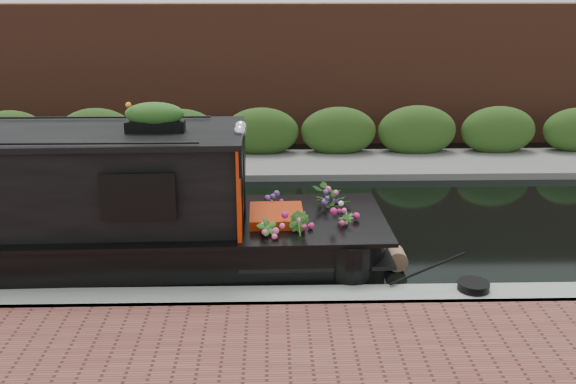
{
  "coord_description": "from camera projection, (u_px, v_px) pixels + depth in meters",
  "views": [
    {
      "loc": [
        0.36,
        -11.79,
        4.7
      ],
      "look_at": [
        0.65,
        -0.6,
        0.94
      ],
      "focal_mm": 40.0,
      "sensor_mm": 36.0,
      "label": 1
    }
  ],
  "objects": [
    {
      "name": "ground",
      "position": [
        254.0,
        228.0,
        12.66
      ],
      "size": [
        80.0,
        80.0,
        0.0
      ],
      "primitive_type": "plane",
      "color": "black",
      "rests_on": "ground"
    },
    {
      "name": "coiled_mooring_rope",
      "position": [
        473.0,
        286.0,
        9.61
      ],
      "size": [
        0.48,
        0.48,
        0.12
      ],
      "primitive_type": "cylinder",
      "color": "black",
      "rests_on": "near_bank_coping"
    },
    {
      "name": "far_brick_wall",
      "position": [
        260.0,
        140.0,
        19.49
      ],
      "size": [
        40.0,
        1.0,
        8.0
      ],
      "primitive_type": "cube",
      "color": "#5B2E1E",
      "rests_on": "ground"
    },
    {
      "name": "rope_fender",
      "position": [
        396.0,
        258.0,
        10.88
      ],
      "size": [
        0.35,
        0.39,
        0.35
      ],
      "primitive_type": "cylinder",
      "rotation": [
        1.57,
        0.0,
        0.0
      ],
      "color": "#876347",
      "rests_on": "ground"
    },
    {
      "name": "near_bank_coping",
      "position": [
        249.0,
        310.0,
        9.53
      ],
      "size": [
        40.0,
        0.6,
        0.5
      ],
      "primitive_type": "cube",
      "color": "gray",
      "rests_on": "ground"
    },
    {
      "name": "far_hedge",
      "position": [
        259.0,
        159.0,
        17.5
      ],
      "size": [
        40.0,
        1.1,
        2.8
      ],
      "primitive_type": "cube",
      "color": "#294A18",
      "rests_on": "ground"
    },
    {
      "name": "far_bank_path",
      "position": [
        258.0,
        168.0,
        16.64
      ],
      "size": [
        40.0,
        2.4,
        0.34
      ],
      "primitive_type": "cube",
      "color": "slate",
      "rests_on": "ground"
    }
  ]
}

